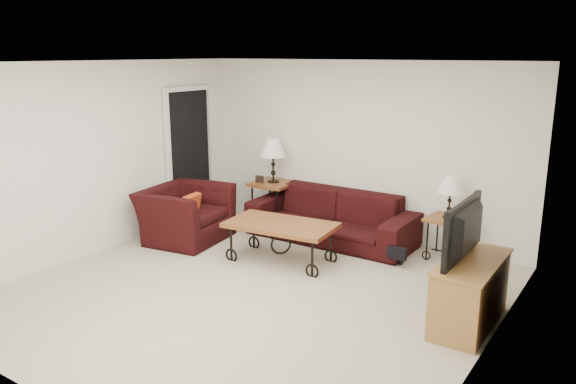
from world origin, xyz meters
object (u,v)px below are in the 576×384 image
Objects in this scene: lamp_left at (273,161)px; lamp_right at (450,197)px; side_table_right at (447,238)px; armchair at (186,214)px; tv_stand at (470,293)px; sofa at (331,216)px; coffee_table at (281,242)px; backpack at (401,247)px; television at (473,231)px; side_table_left at (273,203)px.

lamp_left is 2.74m from lamp_right.
armchair is (-3.33, -1.30, 0.10)m from side_table_right.
tv_stand is (3.51, -1.66, -0.67)m from lamp_left.
lamp_right is at bearing -77.12° from armchair.
side_table_right is 1.00× the size of lamp_right.
coffee_table is (-0.11, -1.08, -0.09)m from sofa.
tv_stand is at bearing -64.94° from side_table_right.
tv_stand is (4.11, -0.35, -0.04)m from armchair.
tv_stand reaches higher than coffee_table.
lamp_left is 1.39× the size of backpack.
lamp_right is at bearing -155.51° from television.
side_table_right is 1.94m from television.
armchair reaches higher than coffee_table.
side_table_left is 1.39× the size of backpack.
side_table_right is (1.61, 0.18, -0.07)m from sofa.
side_table_right is 0.55m from lamp_right.
tv_stand is 1.63m from backpack.
side_table_right is at bearing 0.00° from lamp_right.
lamp_left reaches higher than backpack.
backpack is at bearing -127.04° from side_table_right.
side_table_left is 1.21× the size of lamp_right.
lamp_left is 0.67× the size of television.
coffee_table is at bearing -169.48° from backpack.
television reaches higher than sofa.
coffee_table is at bearing 170.98° from tv_stand.
coffee_table is at bearing -51.37° from lamp_left.
tv_stand reaches higher than backpack.
side_table_right is (2.73, -0.00, -0.06)m from side_table_left.
television reaches higher than side_table_left.
coffee_table is 1.22× the size of tv_stand.
sofa is 1.69m from lamp_right.
armchair is at bearing -158.62° from side_table_right.
armchair is at bearing -146.82° from sofa.
side_table_left and tv_stand have the same top height.
lamp_left reaches higher than sofa.
sofa is at bearing -173.63° from lamp_right.
lamp_right is 1.82m from television.
armchair is 4.14m from television.
television is at bearing -25.40° from side_table_left.
lamp_left reaches higher than lamp_right.
armchair is (-0.60, -1.30, -0.62)m from lamp_left.
lamp_right is 0.47× the size of armchair.
backpack is (1.21, -0.35, -0.11)m from sofa.
armchair is at bearing -158.62° from lamp_right.
side_table_left is 0.49× the size of coffee_table.
sofa reaches higher than tv_stand.
backpack is (-1.15, 1.12, -0.71)m from television.
tv_stand is at bearing -103.39° from armchair.
sofa reaches higher than side_table_left.
tv_stand is at bearing -64.94° from lamp_right.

